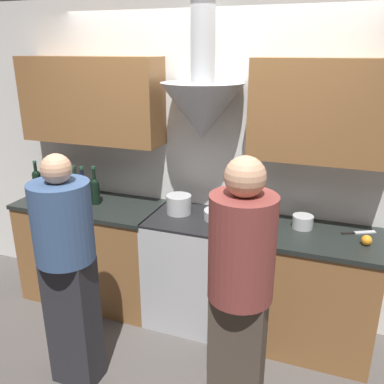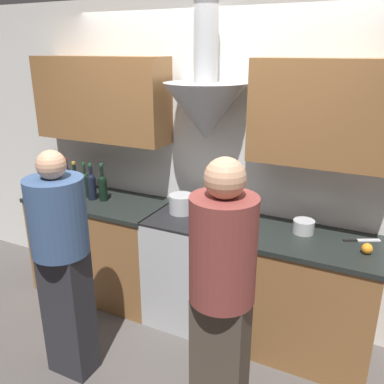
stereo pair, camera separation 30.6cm
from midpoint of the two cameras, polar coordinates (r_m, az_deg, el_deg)
ground_plane at (r=3.45m, az=-4.22°, el=-20.32°), size 12.00×12.00×0.00m
wall_back at (r=3.32m, az=-1.10°, el=6.70°), size 8.40×0.63×2.60m
counter_left at (r=3.88m, az=-15.84°, el=-7.90°), size 1.26×0.62×0.94m
counter_right at (r=3.26m, az=12.81°, el=-13.26°), size 1.03×0.62×0.94m
stove_range at (r=3.44m, az=-1.99°, el=-10.79°), size 0.75×0.60×0.94m
wine_bottle_0 at (r=3.99m, az=-23.01°, el=1.34°), size 0.08×0.08×0.33m
wine_bottle_1 at (r=3.92m, az=-22.06°, el=0.99°), size 0.08×0.08×0.31m
wine_bottle_2 at (r=3.85m, az=-20.74°, el=1.11°), size 0.08×0.08×0.33m
wine_bottle_3 at (r=3.77m, az=-19.61°, el=0.71°), size 0.08×0.08×0.32m
wine_bottle_4 at (r=3.73m, az=-18.32°, el=0.62°), size 0.07×0.07×0.32m
wine_bottle_5 at (r=3.66m, az=-17.36°, el=0.42°), size 0.08×0.08×0.33m
wine_bottle_6 at (r=3.61m, az=-15.83°, el=0.31°), size 0.08×0.08×0.34m
stock_pot at (r=3.31m, az=-4.51°, el=-1.77°), size 0.20×0.20×0.15m
mixing_bowl at (r=3.20m, az=0.94°, el=-3.23°), size 0.22×0.22×0.07m
orange_fruit at (r=2.97m, az=20.64°, el=-6.42°), size 0.07×0.07×0.07m
saucepan at (r=3.11m, az=12.58°, el=-4.15°), size 0.15×0.15×0.10m
chefs_knife at (r=3.15m, az=19.84°, el=-5.44°), size 0.24×0.15×0.01m
person_foreground_left at (r=2.80m, az=-20.17°, el=-9.81°), size 0.37×0.37×1.63m
person_foreground_right at (r=2.30m, az=2.88°, el=-13.81°), size 0.36×0.36×1.71m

